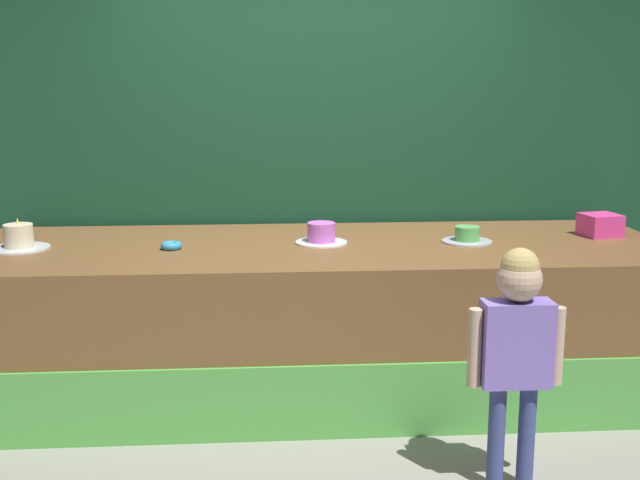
% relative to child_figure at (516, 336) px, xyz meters
% --- Properties ---
extents(ground_plane, '(12.00, 12.00, 0.00)m').
position_rel_child_figure_xyz_m(ground_plane, '(-0.76, 0.56, -0.72)').
color(ground_plane, gray).
extents(stage_platform, '(3.98, 1.34, 0.88)m').
position_rel_child_figure_xyz_m(stage_platform, '(-0.76, 1.22, -0.28)').
color(stage_platform, brown).
rests_on(stage_platform, ground_plane).
extents(curtain_backdrop, '(4.78, 0.08, 2.62)m').
position_rel_child_figure_xyz_m(curtain_backdrop, '(-0.76, 1.98, 0.59)').
color(curtain_backdrop, '#19472D').
rests_on(curtain_backdrop, ground_plane).
extents(child_figure, '(0.43, 0.20, 1.11)m').
position_rel_child_figure_xyz_m(child_figure, '(0.00, 0.00, 0.00)').
color(child_figure, '#3F4C8C').
rests_on(child_figure, ground_plane).
extents(pink_box, '(0.25, 0.23, 0.13)m').
position_rel_child_figure_xyz_m(pink_box, '(0.93, 1.34, 0.23)').
color(pink_box, '#F83F9D').
rests_on(pink_box, stage_platform).
extents(donut, '(0.12, 0.12, 0.04)m').
position_rel_child_figure_xyz_m(donut, '(-1.61, 1.14, 0.19)').
color(donut, '#3399D8').
rests_on(donut, stage_platform).
extents(cake_left, '(0.33, 0.33, 0.18)m').
position_rel_child_figure_xyz_m(cake_left, '(-2.46, 1.21, 0.22)').
color(cake_left, silver).
rests_on(cake_left, stage_platform).
extents(cake_center, '(0.30, 0.30, 0.12)m').
position_rel_child_figure_xyz_m(cake_center, '(-0.76, 1.24, 0.22)').
color(cake_center, white).
rests_on(cake_center, stage_platform).
extents(cake_right, '(0.29, 0.29, 0.09)m').
position_rel_child_figure_xyz_m(cake_right, '(0.08, 1.21, 0.20)').
color(cake_right, silver).
rests_on(cake_right, stage_platform).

